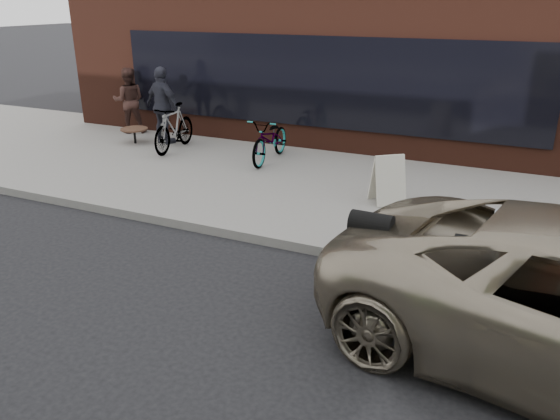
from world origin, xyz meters
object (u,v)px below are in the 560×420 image
object	(u,v)px
cafe_table	(134,129)
bicycle_rear	(174,128)
bicycle_front	(271,139)
sandwich_sign	(388,179)
motorcycle	(418,268)
cafe_patron_left	(129,101)
cafe_patron_right	(163,106)

from	to	relation	value
cafe_table	bicycle_rear	bearing A→B (deg)	-5.11
bicycle_front	sandwich_sign	bearing A→B (deg)	-30.11
motorcycle	cafe_patron_left	bearing A→B (deg)	148.73
cafe_table	cafe_patron_left	distance (m)	1.31
motorcycle	bicycle_front	xyz separation A→B (m)	(-4.08, 4.66, 0.02)
bicycle_front	bicycle_rear	size ratio (longest dim) A/B	1.03
bicycle_rear	cafe_patron_right	xyz separation A→B (m)	(-0.59, 0.44, 0.38)
cafe_table	motorcycle	bearing A→B (deg)	-31.09
cafe_table	cafe_patron_right	world-z (taller)	cafe_patron_right
bicycle_front	cafe_patron_left	size ratio (longest dim) A/B	1.09
cafe_patron_left	cafe_patron_right	size ratio (longest dim) A/B	0.91
motorcycle	cafe_patron_right	size ratio (longest dim) A/B	1.22
bicycle_front	cafe_patron_right	world-z (taller)	cafe_patron_right
bicycle_rear	cafe_table	distance (m)	1.27
bicycle_rear	sandwich_sign	xyz separation A→B (m)	(5.35, -1.37, -0.11)
sandwich_sign	cafe_table	xyz separation A→B (m)	(-6.60, 1.49, -0.08)
bicycle_rear	cafe_table	world-z (taller)	bicycle_rear
bicycle_front	cafe_patron_right	distance (m)	3.05
cafe_patron_right	bicycle_front	bearing A→B (deg)	-172.55
sandwich_sign	cafe_patron_right	bearing A→B (deg)	125.54
sandwich_sign	bicycle_front	bearing A→B (deg)	115.79
motorcycle	bicycle_rear	xyz separation A→B (m)	(-6.49, 4.55, 0.07)
motorcycle	bicycle_front	world-z (taller)	motorcycle
sandwich_sign	cafe_patron_right	distance (m)	6.23
motorcycle	sandwich_sign	distance (m)	3.38
cafe_patron_left	motorcycle	bearing A→B (deg)	112.48
sandwich_sign	cafe_patron_right	xyz separation A→B (m)	(-5.94, 1.82, 0.49)
bicycle_rear	sandwich_sign	distance (m)	5.52
sandwich_sign	cafe_table	bearing A→B (deg)	129.85
bicycle_front	sandwich_sign	size ratio (longest dim) A/B	2.15
sandwich_sign	cafe_table	distance (m)	6.76
sandwich_sign	cafe_patron_left	xyz separation A→B (m)	(-7.42, 2.38, 0.41)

